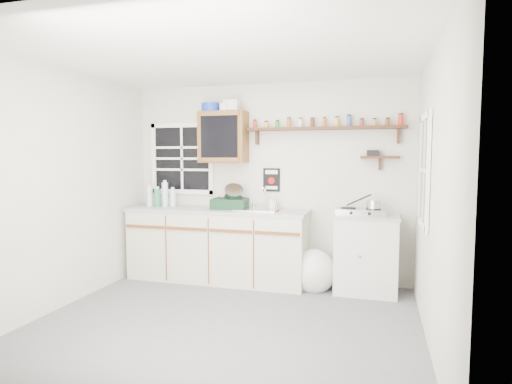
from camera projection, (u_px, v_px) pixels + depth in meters
room at (225, 192)px, 3.97m from camera, size 3.64×3.24×2.54m
main_cabinet at (218, 244)px, 5.45m from camera, size 2.31×0.63×0.92m
right_cabinet at (366, 253)px, 4.96m from camera, size 0.73×0.57×0.91m
sink at (258, 209)px, 5.26m from camera, size 0.52×0.44×0.29m
upper_cabinet at (223, 137)px, 5.46m from camera, size 0.60×0.32×0.65m
upper_cabinet_clutter at (219, 107)px, 5.44m from camera, size 0.50×0.24×0.14m
spice_shelf at (325, 127)px, 5.16m from camera, size 1.91×0.18×0.35m
secondary_shelf at (378, 157)px, 5.03m from camera, size 0.45×0.16×0.24m
warning_sign at (271, 180)px, 5.48m from camera, size 0.22×0.02×0.30m
window_back at (182, 159)px, 5.80m from camera, size 0.93×0.03×0.98m
window_right at (425, 171)px, 3.99m from camera, size 0.03×0.78×1.08m
water_bottles at (161, 196)px, 5.62m from camera, size 0.39×0.14×0.35m
dish_rack at (231, 201)px, 5.39m from camera, size 0.46×0.36×0.32m
soap_bottle at (272, 203)px, 5.31m from camera, size 0.10×0.11×0.18m
rag at (273, 210)px, 5.18m from camera, size 0.14×0.13×0.02m
hotplate at (361, 212)px, 4.92m from camera, size 0.56×0.30×0.08m
saucepan at (373, 204)px, 4.88m from camera, size 0.39×0.25×0.18m
trash_bag at (314, 271)px, 5.06m from camera, size 0.46×0.42×0.53m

